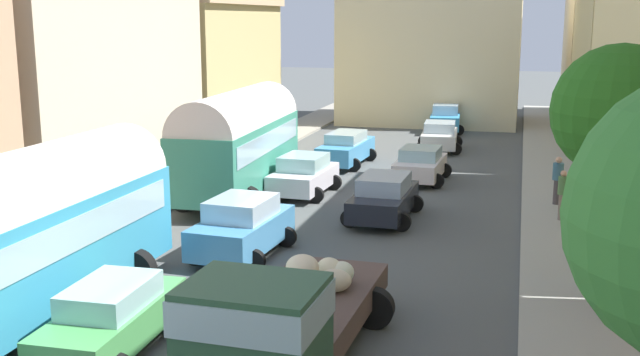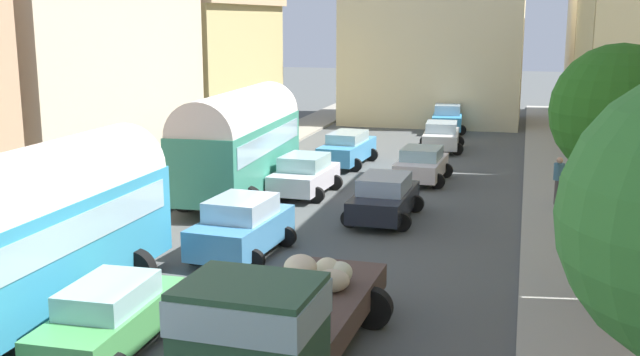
{
  "view_description": "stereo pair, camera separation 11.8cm",
  "coord_description": "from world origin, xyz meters",
  "px_view_note": "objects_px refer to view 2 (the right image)",
  "views": [
    {
      "loc": [
        5.8,
        2.15,
        6.65
      ],
      "look_at": [
        0.0,
        23.95,
        1.9
      ],
      "focal_mm": 42.6,
      "sensor_mm": 36.0,
      "label": 1
    },
    {
      "loc": [
        5.92,
        2.18,
        6.65
      ],
      "look_at": [
        0.0,
        23.95,
        1.9
      ],
      "focal_mm": 42.6,
      "sensor_mm": 36.0,
      "label": 2
    }
  ],
  "objects_px": {
    "parked_bus_2": "(239,139)",
    "car_7": "(347,148)",
    "car_4": "(110,317)",
    "pedestrian_0": "(563,194)",
    "car_2": "(441,136)",
    "car_1": "(421,164)",
    "cargo_truck_0": "(279,317)",
    "parked_bus_1": "(12,235)",
    "car_5": "(242,227)",
    "car_6": "(304,175)",
    "car_3": "(447,118)",
    "pedestrian_1": "(559,179)",
    "car_0": "(384,197)"
  },
  "relations": [
    {
      "from": "parked_bus_2",
      "to": "car_7",
      "type": "distance_m",
      "value": 7.7
    },
    {
      "from": "cargo_truck_0",
      "to": "car_1",
      "type": "distance_m",
      "value": 18.27
    },
    {
      "from": "car_3",
      "to": "pedestrian_1",
      "type": "relative_size",
      "value": 2.3
    },
    {
      "from": "cargo_truck_0",
      "to": "car_1",
      "type": "bearing_deg",
      "value": 89.4
    },
    {
      "from": "car_4",
      "to": "car_7",
      "type": "relative_size",
      "value": 0.9
    },
    {
      "from": "parked_bus_1",
      "to": "car_5",
      "type": "bearing_deg",
      "value": 66.77
    },
    {
      "from": "car_6",
      "to": "pedestrian_0",
      "type": "bearing_deg",
      "value": -11.35
    },
    {
      "from": "parked_bus_2",
      "to": "pedestrian_1",
      "type": "xyz_separation_m",
      "value": [
        11.62,
        1.19,
        -1.16
      ]
    },
    {
      "from": "car_4",
      "to": "car_5",
      "type": "bearing_deg",
      "value": 87.99
    },
    {
      "from": "cargo_truck_0",
      "to": "car_7",
      "type": "height_order",
      "value": "cargo_truck_0"
    },
    {
      "from": "car_6",
      "to": "car_7",
      "type": "distance_m",
      "value": 6.28
    },
    {
      "from": "cargo_truck_0",
      "to": "car_4",
      "type": "relative_size",
      "value": 1.66
    },
    {
      "from": "parked_bus_2",
      "to": "car_6",
      "type": "bearing_deg",
      "value": 20.42
    },
    {
      "from": "cargo_truck_0",
      "to": "pedestrian_0",
      "type": "bearing_deg",
      "value": 66.53
    },
    {
      "from": "car_4",
      "to": "car_6",
      "type": "height_order",
      "value": "car_6"
    },
    {
      "from": "car_1",
      "to": "cargo_truck_0",
      "type": "bearing_deg",
      "value": -90.6
    },
    {
      "from": "cargo_truck_0",
      "to": "car_6",
      "type": "bearing_deg",
      "value": 104.57
    },
    {
      "from": "car_2",
      "to": "car_6",
      "type": "distance_m",
      "value": 12.03
    },
    {
      "from": "parked_bus_2",
      "to": "car_7",
      "type": "relative_size",
      "value": 1.92
    },
    {
      "from": "car_6",
      "to": "car_7",
      "type": "bearing_deg",
      "value": 87.96
    },
    {
      "from": "parked_bus_2",
      "to": "car_7",
      "type": "height_order",
      "value": "parked_bus_2"
    },
    {
      "from": "parked_bus_2",
      "to": "pedestrian_0",
      "type": "xyz_separation_m",
      "value": [
        11.69,
        -1.03,
        -1.18
      ]
    },
    {
      "from": "parked_bus_1",
      "to": "car_3",
      "type": "distance_m",
      "value": 32.82
    },
    {
      "from": "car_5",
      "to": "parked_bus_1",
      "type": "bearing_deg",
      "value": -113.23
    },
    {
      "from": "cargo_truck_0",
      "to": "car_2",
      "type": "distance_m",
      "value": 26.07
    },
    {
      "from": "car_1",
      "to": "pedestrian_0",
      "type": "height_order",
      "value": "pedestrian_0"
    },
    {
      "from": "cargo_truck_0",
      "to": "car_5",
      "type": "distance_m",
      "value": 7.71
    },
    {
      "from": "car_0",
      "to": "car_4",
      "type": "distance_m",
      "value": 12.22
    },
    {
      "from": "parked_bus_1",
      "to": "car_4",
      "type": "bearing_deg",
      "value": -10.16
    },
    {
      "from": "car_6",
      "to": "car_7",
      "type": "xyz_separation_m",
      "value": [
        0.22,
        6.27,
        0.01
      ]
    },
    {
      "from": "pedestrian_1",
      "to": "car_4",
      "type": "bearing_deg",
      "value": -121.52
    },
    {
      "from": "car_2",
      "to": "car_5",
      "type": "height_order",
      "value": "car_5"
    },
    {
      "from": "parked_bus_2",
      "to": "car_5",
      "type": "xyz_separation_m",
      "value": [
        2.73,
        -6.94,
        -1.38
      ]
    },
    {
      "from": "parked_bus_1",
      "to": "car_6",
      "type": "xyz_separation_m",
      "value": [
        2.29,
        14.12,
        -1.4
      ]
    },
    {
      "from": "pedestrian_1",
      "to": "car_2",
      "type": "bearing_deg",
      "value": 115.89
    },
    {
      "from": "parked_bus_2",
      "to": "car_0",
      "type": "distance_m",
      "value": 6.41
    },
    {
      "from": "pedestrian_0",
      "to": "car_7",
      "type": "bearing_deg",
      "value": 138.31
    },
    {
      "from": "pedestrian_0",
      "to": "pedestrian_1",
      "type": "distance_m",
      "value": 2.22
    },
    {
      "from": "car_4",
      "to": "pedestrian_0",
      "type": "relative_size",
      "value": 2.24
    },
    {
      "from": "parked_bus_1",
      "to": "car_7",
      "type": "bearing_deg",
      "value": 82.97
    },
    {
      "from": "car_2",
      "to": "pedestrian_0",
      "type": "relative_size",
      "value": 2.1
    },
    {
      "from": "car_3",
      "to": "pedestrian_0",
      "type": "bearing_deg",
      "value": -73.84
    },
    {
      "from": "parked_bus_1",
      "to": "car_0",
      "type": "height_order",
      "value": "parked_bus_1"
    },
    {
      "from": "car_2",
      "to": "car_6",
      "type": "xyz_separation_m",
      "value": [
        -3.96,
        -11.36,
        0.03
      ]
    },
    {
      "from": "car_4",
      "to": "parked_bus_2",
      "type": "bearing_deg",
      "value": 100.29
    },
    {
      "from": "car_7",
      "to": "cargo_truck_0",
      "type": "bearing_deg",
      "value": -80.27
    },
    {
      "from": "car_0",
      "to": "cargo_truck_0",
      "type": "bearing_deg",
      "value": -89.05
    },
    {
      "from": "parked_bus_2",
      "to": "car_3",
      "type": "bearing_deg",
      "value": 72.79
    },
    {
      "from": "car_1",
      "to": "pedestrian_1",
      "type": "distance_m",
      "value": 6.22
    },
    {
      "from": "car_5",
      "to": "car_0",
      "type": "bearing_deg",
      "value": 57.18
    }
  ]
}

